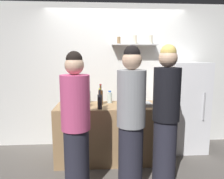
% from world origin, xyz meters
% --- Properties ---
extents(ground_plane, '(5.28, 5.28, 0.00)m').
position_xyz_m(ground_plane, '(0.00, 0.00, 0.00)').
color(ground_plane, '#59544F').
extents(back_wall_assembly, '(4.80, 0.32, 2.60)m').
position_xyz_m(back_wall_assembly, '(0.00, 1.25, 1.30)').
color(back_wall_assembly, white).
rests_on(back_wall_assembly, ground).
extents(refrigerator, '(0.66, 0.61, 1.56)m').
position_xyz_m(refrigerator, '(1.21, 0.85, 0.78)').
color(refrigerator, white).
rests_on(refrigerator, ground).
extents(counter, '(1.75, 0.64, 0.90)m').
position_xyz_m(counter, '(-0.12, 0.53, 0.45)').
color(counter, '#9E7A51').
rests_on(counter, ground).
extents(baking_pan, '(0.34, 0.24, 0.05)m').
position_xyz_m(baking_pan, '(0.32, 0.45, 0.93)').
color(baking_pan, gray).
rests_on(baking_pan, counter).
extents(utensil_holder, '(0.09, 0.09, 0.22)m').
position_xyz_m(utensil_holder, '(-0.51, 0.45, 0.96)').
color(utensil_holder, '#B2B2B7').
rests_on(utensil_holder, counter).
extents(wine_bottle_dark_glass, '(0.07, 0.07, 0.31)m').
position_xyz_m(wine_bottle_dark_glass, '(-0.31, 0.30, 1.02)').
color(wine_bottle_dark_glass, black).
rests_on(wine_bottle_dark_glass, counter).
extents(wine_bottle_green_glass, '(0.07, 0.07, 0.29)m').
position_xyz_m(wine_bottle_green_glass, '(0.12, 0.66, 1.01)').
color(wine_bottle_green_glass, '#19471E').
rests_on(wine_bottle_green_glass, counter).
extents(wine_bottle_pale_glass, '(0.07, 0.07, 0.29)m').
position_xyz_m(wine_bottle_pale_glass, '(-0.49, 0.73, 1.01)').
color(wine_bottle_pale_glass, '#B2BFB2').
rests_on(wine_bottle_pale_glass, counter).
extents(wine_bottle_amber_glass, '(0.07, 0.07, 0.33)m').
position_xyz_m(wine_bottle_amber_glass, '(-0.29, 0.58, 1.03)').
color(wine_bottle_amber_glass, '#472814').
rests_on(wine_bottle_amber_glass, counter).
extents(water_bottle_plastic, '(0.08, 0.08, 0.20)m').
position_xyz_m(water_bottle_plastic, '(-0.14, 0.70, 0.99)').
color(water_bottle_plastic, silver).
rests_on(water_bottle_plastic, counter).
extents(person_blonde, '(0.34, 0.34, 1.81)m').
position_xyz_m(person_blonde, '(0.53, -0.14, 0.91)').
color(person_blonde, '#262633').
rests_on(person_blonde, ground).
extents(person_grey_hoodie, '(0.34, 0.34, 1.78)m').
position_xyz_m(person_grey_hoodie, '(0.05, -0.30, 0.89)').
color(person_grey_hoodie, '#262633').
rests_on(person_grey_hoodie, ground).
extents(person_pink_top, '(0.34, 0.34, 1.72)m').
position_xyz_m(person_pink_top, '(-0.60, -0.29, 0.86)').
color(person_pink_top, '#262633').
rests_on(person_pink_top, ground).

